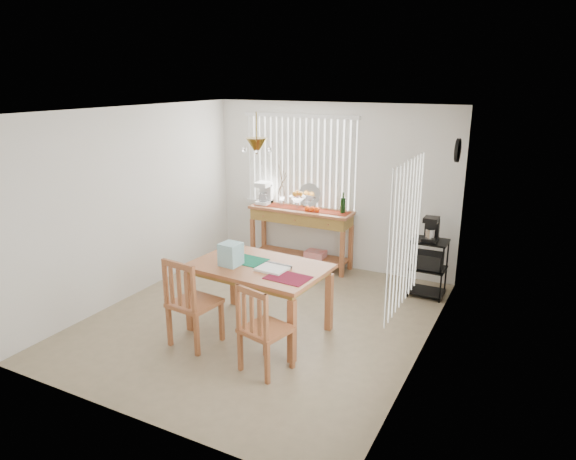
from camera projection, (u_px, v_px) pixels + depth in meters
The scene contains 10 objects.
ground at pixel (261, 319), 6.55m from camera, with size 4.00×4.50×0.01m, color gray.
room_shell at pixel (260, 189), 6.07m from camera, with size 4.20×4.70×2.70m.
sideboard at pixel (301, 223), 8.21m from camera, with size 1.69×0.48×0.95m.
sideboard_items at pixel (286, 198), 8.24m from camera, with size 1.61×0.40×0.73m.
wire_cart at pixel (428, 263), 7.11m from camera, with size 0.48×0.38×0.81m.
cart_items at pixel (431, 229), 6.98m from camera, with size 0.19×0.23×0.34m.
dining_table at pixel (259, 273), 6.06m from camera, with size 1.63×1.12×0.84m.
table_items at pixel (241, 258), 5.96m from camera, with size 1.20×0.64×0.27m.
chair_left at pixel (192, 303), 5.77m from camera, with size 0.54×0.54×1.06m.
chair_right at pixel (263, 329), 5.25m from camera, with size 0.54×0.54×0.97m.
Camera 1 is at (3.02, -5.13, 2.96)m, focal length 32.00 mm.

